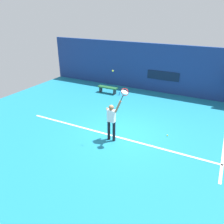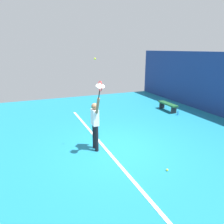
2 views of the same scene
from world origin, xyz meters
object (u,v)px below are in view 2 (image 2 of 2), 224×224
water_bottle (178,113)px  tennis_player (95,122)px  tennis_racket (100,87)px  spare_ball (167,170)px  court_bench (168,105)px  tennis_ball (95,59)px

water_bottle → tennis_player: bearing=-67.7°
tennis_racket → spare_ball: (1.55, 1.49, -2.29)m
court_bench → spare_ball: bearing=-36.4°
tennis_ball → water_bottle: tennis_ball is taller
tennis_racket → court_bench: 6.79m
tennis_player → court_bench: 6.22m
tennis_ball → court_bench: tennis_ball is taller
tennis_player → tennis_racket: bearing=-0.4°
tennis_player → tennis_ball: 2.12m
tennis_player → court_bench: tennis_player is taller
tennis_ball → water_bottle: 6.51m
tennis_ball → water_bottle: (-2.24, 5.32, -3.01)m
tennis_player → spare_ball: tennis_player is taller
tennis_player → court_bench: size_ratio=1.40×
tennis_player → water_bottle: tennis_player is taller
court_bench → water_bottle: (0.92, 0.00, -0.22)m
spare_ball → court_bench: bearing=143.6°
tennis_racket → tennis_ball: (-0.53, 0.03, 0.80)m
tennis_ball → spare_ball: (2.08, 1.46, -3.09)m
court_bench → spare_ball: size_ratio=20.59×
tennis_player → tennis_ball: tennis_ball is taller
tennis_ball → court_bench: (-3.15, 5.32, -2.79)m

